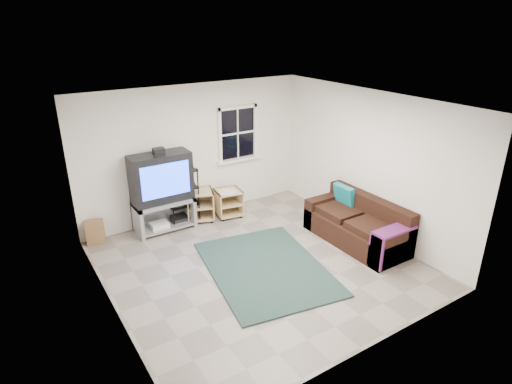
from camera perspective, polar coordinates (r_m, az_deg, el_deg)
room at (r=8.70m, az=-2.45°, el=7.36°), size 4.60×4.62×4.60m
tv_unit at (r=7.95m, az=-12.48°, el=0.81°), size 1.08×0.54×1.59m
av_rack at (r=8.29m, az=-9.82°, el=-0.97°), size 0.56×0.41×1.13m
side_table_left at (r=8.47m, az=-7.54°, el=-1.53°), size 0.65×0.65×0.60m
side_table_right at (r=8.56m, az=-3.79°, el=-1.17°), size 0.56×0.56×0.56m
sofa at (r=7.77m, az=13.44°, el=-4.38°), size 0.85×1.91×0.88m
shag_rug at (r=6.92m, az=1.32°, el=-10.07°), size 2.10×2.62×0.03m
paper_bag at (r=8.06m, az=-20.65°, el=-5.02°), size 0.34×0.27×0.43m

